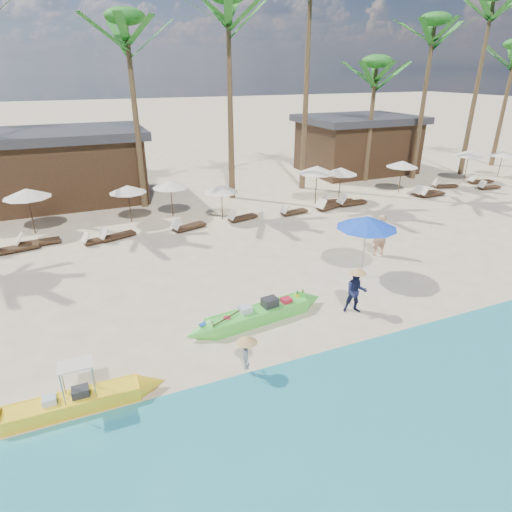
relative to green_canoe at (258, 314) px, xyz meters
name	(u,v)px	position (x,y,z in m)	size (l,w,h in m)	color
ground	(312,305)	(2.14, 0.18, -0.24)	(240.00, 240.00, 0.00)	beige
wet_sand_strip	(412,397)	(2.14, -4.82, -0.24)	(240.00, 4.50, 0.01)	tan
green_canoe	(258,314)	(0.00, 0.00, 0.00)	(5.60, 1.15, 0.71)	#49CA3D
yellow_canoe	(74,403)	(-5.70, -1.94, -0.03)	(4.98, 0.68, 1.29)	yellow
tourist	(380,235)	(7.04, 2.91, 0.71)	(0.70, 0.46, 1.91)	tan
vendor_green	(356,292)	(3.23, -0.77, 0.52)	(0.74, 0.58, 1.53)	#161C3E
vendor_yellow	(247,354)	(-1.33, -2.32, 0.38)	(0.57, 0.33, 0.88)	gray
blue_umbrella	(367,222)	(5.13, 1.46, 2.02)	(2.32, 2.32, 2.50)	#99999E
resort_parasol_3	(27,193)	(-7.13, 11.92, 1.84)	(2.24, 2.24, 2.30)	#352316
lounger_3_left	(13,248)	(-7.91, 9.60, -0.02)	(1.98, 0.91, 0.65)	#352316
lounger_3_right	(36,241)	(-6.99, 10.04, -0.03)	(1.91, 0.69, 0.64)	#352316
resort_parasol_4	(128,189)	(-2.40, 11.84, 1.57)	(1.95, 1.95, 2.01)	#352316
lounger_4_left	(116,235)	(-3.47, 9.48, -0.04)	(1.82, 1.07, 0.59)	#352316
lounger_4_right	(98,239)	(-4.29, 9.31, -0.05)	(1.74, 0.94, 0.56)	#352316
resort_parasol_5	(170,184)	(-0.11, 11.89, 1.60)	(1.98, 1.98, 2.04)	#352316
lounger_5_left	(187,226)	(0.07, 9.39, -0.03)	(1.91, 1.09, 0.62)	#352316
resort_parasol_6	(222,189)	(2.25, 10.20, 1.50)	(1.88, 1.88, 1.93)	#352316
lounger_6_left	(241,217)	(3.16, 9.70, -0.04)	(1.82, 0.95, 0.59)	#352316
lounger_6_right	(293,211)	(6.23, 9.53, -0.05)	(1.73, 0.76, 0.57)	#352316
resort_parasol_7	(317,170)	(8.48, 10.86, 1.87)	(2.27, 2.27, 2.34)	#352316
lounger_7_left	(328,206)	(8.60, 9.58, -0.03)	(1.96, 1.15, 0.64)	#352316
lounger_7_right	(336,200)	(9.64, 10.34, -0.01)	(2.07, 1.03, 0.68)	#352316
resort_parasol_8	(341,171)	(10.16, 10.83, 1.66)	(2.04, 2.04, 2.10)	#352316
lounger_8_left	(350,202)	(10.27, 9.72, -0.02)	(1.94, 0.65, 0.65)	#352316
resort_parasol_9	(402,164)	(15.02, 11.00, 1.66)	(2.05, 2.05, 2.11)	#352316
lounger_9_left	(426,192)	(16.07, 9.66, -0.02)	(1.96, 0.66, 0.66)	#352316
lounger_9_right	(430,193)	(16.17, 9.35, -0.02)	(1.95, 0.68, 0.65)	#352316
resort_parasol_10	(469,153)	(21.68, 11.72, 1.78)	(2.18, 2.18, 2.24)	#352316
lounger_10_left	(444,185)	(18.68, 10.70, -0.04)	(1.83, 1.00, 0.59)	#352316
lounger_10_right	(488,187)	(21.20, 9.24, -0.05)	(1.67, 0.64, 0.56)	#352316
resort_parasol_11	(503,154)	(25.15, 11.70, 1.50)	(1.88, 1.88, 1.93)	#352316
lounger_11_left	(480,181)	(22.00, 10.64, -0.03)	(1.90, 0.88, 0.62)	#352316
palm_3	(128,49)	(-1.22, 14.45, 8.34)	(2.08, 2.08, 10.52)	brown
palm_4	(228,33)	(4.28, 14.19, 9.21)	(2.08, 2.08, 11.70)	brown
palm_5	(310,10)	(9.59, 14.56, 10.58)	(2.08, 2.08, 13.60)	brown
palm_6	(375,78)	(14.97, 14.69, 6.81)	(2.08, 2.08, 8.51)	brown
palm_7	(432,47)	(18.70, 13.85, 8.75)	(2.08, 2.08, 11.08)	brown
palm_8	(488,29)	(23.21, 13.51, 9.94)	(2.08, 2.08, 12.70)	brown
pavilion_west	(55,166)	(-5.86, 17.68, 1.95)	(10.80, 6.60, 4.30)	#352316
pavilion_east	(357,143)	(16.14, 17.68, 1.96)	(8.80, 6.60, 4.30)	#352316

